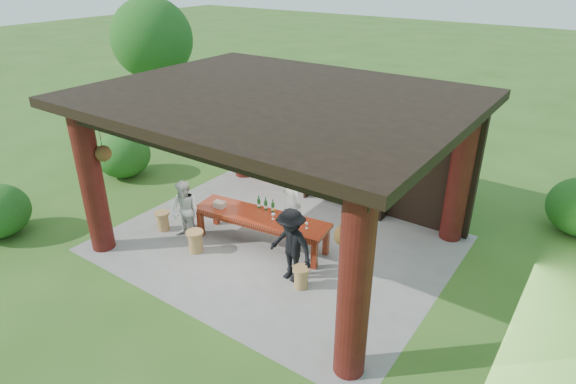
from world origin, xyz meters
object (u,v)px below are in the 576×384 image
Objects in this scene: tasting_table at (261,220)px; guest_man at (291,245)px; guest_woman at (185,211)px; stool_near_right at (301,277)px; napkin_basket at (219,205)px; stool_near_left at (195,241)px; host at (292,203)px; wine_shelf at (345,171)px; stool_far_left at (163,220)px.

guest_man is at bearing -28.03° from tasting_table.
stool_near_right is at bearing -4.17° from guest_woman.
guest_man is at bearing -11.09° from napkin_basket.
stool_near_right is (2.64, 0.27, -0.03)m from stool_near_left.
napkin_basket is at bearing 90.48° from stool_near_left.
guest_man is (2.31, 0.39, 0.52)m from stool_near_left.
host is 1.11× the size of guest_woman.
tasting_table is 2.25× the size of guest_woman.
stool_near_right is 0.65m from guest_man.
wine_shelf is 5.08× the size of stool_near_right.
host is 6.14× the size of napkin_basket.
stool_near_left is at bearing -113.43° from wine_shelf.
tasting_table is at bearing 153.57° from stool_near_right.
stool_far_left is (-3.97, -0.03, 0.01)m from stool_near_right.
napkin_basket is at bearing 24.45° from stool_far_left.
tasting_table is at bearing 13.06° from napkin_basket.
stool_near_left is at bearing -10.25° from stool_far_left.
guest_woman is at bearing -171.43° from guest_man.
guest_woman is at bearing 3.95° from stool_far_left.
napkin_basket is (-1.65, -2.94, -0.20)m from wine_shelf.
guest_woman is at bearing -122.22° from wine_shelf.
tasting_table is 1.52m from stool_near_left.
stool_far_left is at bearing 45.75° from host.
guest_man reaches higher than stool_near_left.
napkin_basket is at bearing -166.94° from tasting_table.
napkin_basket reaches higher than stool_near_right.
wine_shelf is at bearing 54.00° from guest_woman.
stool_far_left is at bearing -179.54° from stool_near_right.
guest_woman is at bearing 152.19° from stool_near_left.
tasting_table is at bearing 158.61° from guest_man.
guest_woman is (-1.85, -1.59, -0.08)m from host.
guest_man is 2.36m from napkin_basket.
stool_far_left is at bearing 169.75° from stool_near_left.
host is 1.01× the size of guest_man.
wine_shelf reaches higher than tasting_table.
guest_woman is 0.91× the size of guest_man.
stool_near_left is 0.35× the size of guest_woman.
guest_man is (3.64, 0.15, 0.54)m from stool_far_left.
wine_shelf is 1.46× the size of guest_man.
wine_shelf is at bearing 107.80° from guest_man.
stool_near_left is at bearing -163.73° from guest_man.
wine_shelf is at bearing 105.87° from stool_near_right.
guest_woman is (-0.56, 0.30, 0.45)m from stool_near_left.
host is at bearing 55.74° from stool_near_left.
stool_far_left is (-1.34, 0.24, -0.02)m from stool_near_left.
stool_near_right is 2.18m from host.
stool_far_left is at bearing -155.55° from napkin_basket.
guest_woman is 5.54× the size of napkin_basket.
guest_man reaches higher than napkin_basket.
wine_shelf reaches higher than stool_near_right.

